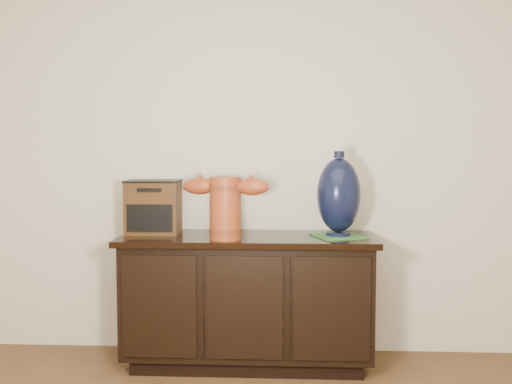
# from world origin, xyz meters

# --- Properties ---
(room) EXTENTS (5.00, 5.00, 5.00)m
(room) POSITION_xyz_m (0.00, 0.00, 1.30)
(room) COLOR #51331B
(room) RESTS_ON ground
(sideboard) EXTENTS (1.46, 0.56, 0.75)m
(sideboard) POSITION_xyz_m (0.00, 2.23, 0.39)
(sideboard) COLOR black
(sideboard) RESTS_ON ground
(terracotta_vessel) EXTENTS (0.49, 0.20, 0.34)m
(terracotta_vessel) POSITION_xyz_m (-0.11, 2.08, 0.95)
(terracotta_vessel) COLOR #9D421C
(terracotta_vessel) RESTS_ON sideboard
(tv_radio) EXTENTS (0.32, 0.27, 0.32)m
(tv_radio) POSITION_xyz_m (-0.56, 2.30, 0.91)
(tv_radio) COLOR #412610
(tv_radio) RESTS_ON sideboard
(green_mat) EXTENTS (0.33, 0.33, 0.01)m
(green_mat) POSITION_xyz_m (0.52, 2.21, 0.76)
(green_mat) COLOR #336D31
(green_mat) RESTS_ON sideboard
(lamp_base) EXTENTS (0.32, 0.32, 0.48)m
(lamp_base) POSITION_xyz_m (0.52, 2.21, 0.99)
(lamp_base) COLOR black
(lamp_base) RESTS_ON green_mat
(spray_can) EXTENTS (0.06, 0.06, 0.19)m
(spray_can) POSITION_xyz_m (-0.10, 2.38, 0.85)
(spray_can) COLOR #560E10
(spray_can) RESTS_ON sideboard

